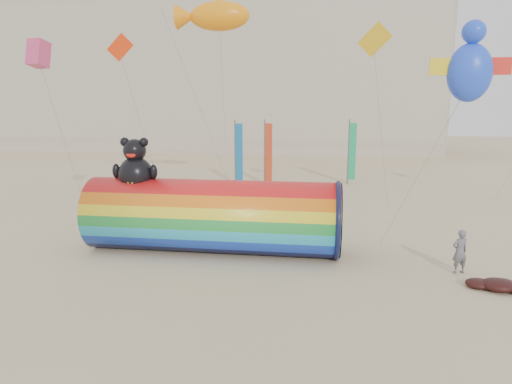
# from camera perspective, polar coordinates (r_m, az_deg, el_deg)

# --- Properties ---
(ground) EXTENTS (160.00, 160.00, 0.00)m
(ground) POSITION_cam_1_polar(r_m,az_deg,el_deg) (19.97, -2.07, -7.55)
(ground) COLOR #CCB58C
(ground) RESTS_ON ground
(hotel_building) EXTENTS (60.40, 15.40, 20.60)m
(hotel_building) POSITION_cam_1_polar(r_m,az_deg,el_deg) (66.53, -5.22, 14.25)
(hotel_building) COLOR #B7AD99
(hotel_building) RESTS_ON ground
(windsock_assembly) EXTENTS (10.84, 3.30, 5.00)m
(windsock_assembly) POSITION_cam_1_polar(r_m,az_deg,el_deg) (19.78, -5.44, -2.77)
(windsock_assembly) COLOR red
(windsock_assembly) RESTS_ON ground
(kite_handler) EXTENTS (0.73, 0.61, 1.70)m
(kite_handler) POSITION_cam_1_polar(r_m,az_deg,el_deg) (18.98, 24.12, -6.81)
(kite_handler) COLOR slate
(kite_handler) RESTS_ON ground
(fabric_bundle) EXTENTS (2.62, 1.35, 0.41)m
(fabric_bundle) POSITION_cam_1_polar(r_m,az_deg,el_deg) (18.16, 28.62, -10.24)
(fabric_bundle) COLOR #40100B
(fabric_bundle) RESTS_ON ground
(festival_banners) EXTENTS (9.38, 2.33, 5.20)m
(festival_banners) POSITION_cam_1_polar(r_m,az_deg,el_deg) (35.88, 3.79, 4.96)
(festival_banners) COLOR #59595E
(festival_banners) RESTS_ON ground
(flying_kites) EXTENTS (27.85, 13.16, 7.03)m
(flying_kites) POSITION_cam_1_polar(r_m,az_deg,el_deg) (25.05, 3.41, 19.54)
(flying_kites) COLOR orange
(flying_kites) RESTS_ON ground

